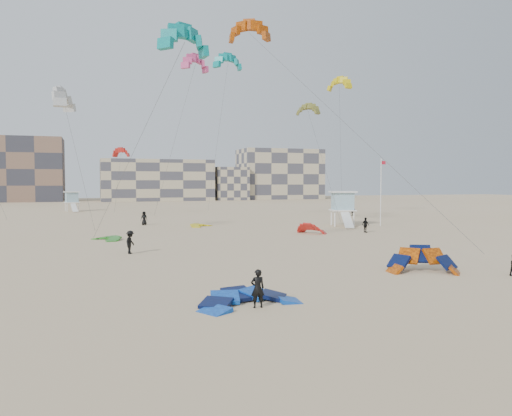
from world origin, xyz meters
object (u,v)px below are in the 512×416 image
object	(u,v)px
kite_ground_orange	(423,272)
kitesurfer_main	(258,288)
kite_ground_blue	(248,304)
lifeguard_tower_near	(343,209)

from	to	relation	value
kite_ground_orange	kitesurfer_main	size ratio (longest dim) A/B	2.48
kite_ground_orange	kite_ground_blue	bearing A→B (deg)	-137.07
kite_ground_orange	lifeguard_tower_near	distance (m)	32.25
kite_ground_blue	kitesurfer_main	xyz separation A→B (m)	(0.21, -0.73, 0.85)
kitesurfer_main	lifeguard_tower_near	world-z (taller)	lifeguard_tower_near
kite_ground_orange	lifeguard_tower_near	xyz separation A→B (m)	(10.63, 30.37, 2.16)
lifeguard_tower_near	kite_ground_blue	bearing A→B (deg)	-107.45
kite_ground_orange	lifeguard_tower_near	bearing A→B (deg)	94.99
kite_ground_orange	kitesurfer_main	distance (m)	13.25
kite_ground_orange	lifeguard_tower_near	world-z (taller)	lifeguard_tower_near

